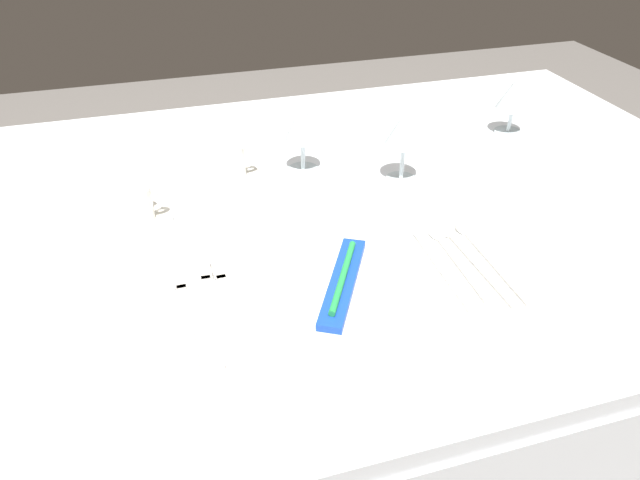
% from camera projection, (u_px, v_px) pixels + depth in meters
% --- Properties ---
extents(ground_plane, '(6.00, 6.00, 0.00)m').
position_uv_depth(ground_plane, '(307.00, 450.00, 1.51)').
color(ground_plane, slate).
extents(dining_table, '(1.80, 1.11, 0.74)m').
position_uv_depth(dining_table, '(302.00, 242.00, 1.13)').
color(dining_table, white).
rests_on(dining_table, ground).
extents(dinner_plate, '(0.28, 0.28, 0.02)m').
position_uv_depth(dinner_plate, '(343.00, 290.00, 0.87)').
color(dinner_plate, white).
rests_on(dinner_plate, dining_table).
extents(toothbrush_package, '(0.13, 0.20, 0.02)m').
position_uv_depth(toothbrush_package, '(343.00, 281.00, 0.86)').
color(toothbrush_package, blue).
rests_on(toothbrush_package, dinner_plate).
extents(fork_outer, '(0.03, 0.23, 0.00)m').
position_uv_depth(fork_outer, '(230.00, 304.00, 0.85)').
color(fork_outer, beige).
rests_on(fork_outer, dining_table).
extents(fork_inner, '(0.02, 0.23, 0.00)m').
position_uv_depth(fork_inner, '(210.00, 306.00, 0.85)').
color(fork_inner, beige).
rests_on(fork_inner, dining_table).
extents(fork_salad, '(0.02, 0.21, 0.00)m').
position_uv_depth(fork_salad, '(185.00, 311.00, 0.84)').
color(fork_salad, beige).
rests_on(fork_salad, dining_table).
extents(dinner_knife, '(0.02, 0.22, 0.00)m').
position_uv_depth(dinner_knife, '(443.00, 270.00, 0.92)').
color(dinner_knife, beige).
rests_on(dinner_knife, dining_table).
extents(spoon_soup, '(0.03, 0.21, 0.01)m').
position_uv_depth(spoon_soup, '(451.00, 253.00, 0.96)').
color(spoon_soup, beige).
rests_on(spoon_soup, dining_table).
extents(spoon_dessert, '(0.03, 0.23, 0.01)m').
position_uv_depth(spoon_dessert, '(467.00, 253.00, 0.96)').
color(spoon_dessert, beige).
rests_on(spoon_dessert, dining_table).
extents(spoon_tea, '(0.03, 0.23, 0.01)m').
position_uv_depth(spoon_tea, '(483.00, 251.00, 0.96)').
color(spoon_tea, beige).
rests_on(spoon_tea, dining_table).
extents(saucer_left, '(0.14, 0.14, 0.01)m').
position_uv_depth(saucer_left, '(227.00, 179.00, 1.16)').
color(saucer_left, white).
rests_on(saucer_left, dining_table).
extents(coffee_cup_left, '(0.10, 0.08, 0.07)m').
position_uv_depth(coffee_cup_left, '(226.00, 161.00, 1.14)').
color(coffee_cup_left, white).
rests_on(coffee_cup_left, saucer_left).
extents(saucer_right, '(0.14, 0.14, 0.01)m').
position_uv_depth(saucer_right, '(133.00, 222.00, 1.03)').
color(saucer_right, white).
rests_on(saucer_right, dining_table).
extents(coffee_cup_right, '(0.10, 0.08, 0.06)m').
position_uv_depth(coffee_cup_right, '(130.00, 204.00, 1.01)').
color(coffee_cup_right, white).
rests_on(coffee_cup_right, saucer_right).
extents(wine_glass_centre, '(0.07, 0.07, 0.15)m').
position_uv_depth(wine_glass_centre, '(302.00, 125.00, 1.14)').
color(wine_glass_centre, silver).
rests_on(wine_glass_centre, dining_table).
extents(wine_glass_left, '(0.08, 0.08, 0.15)m').
position_uv_depth(wine_glass_left, '(405.00, 130.00, 1.10)').
color(wine_glass_left, silver).
rests_on(wine_glass_left, dining_table).
extents(wine_glass_right, '(0.08, 0.08, 0.14)m').
position_uv_depth(wine_glass_right, '(515.00, 95.00, 1.30)').
color(wine_glass_right, silver).
rests_on(wine_glass_right, dining_table).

